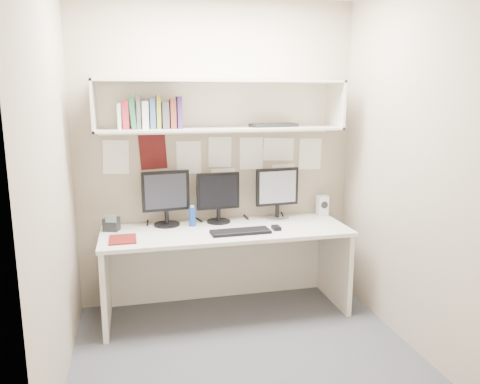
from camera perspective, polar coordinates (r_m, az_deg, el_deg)
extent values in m
cube|color=#414146|center=(3.54, 0.56, -18.85)|extent=(2.40, 2.00, 0.01)
cube|color=tan|center=(4.06, -2.76, 4.62)|extent=(2.40, 0.02, 2.60)
cube|color=tan|center=(2.15, 6.94, -1.69)|extent=(2.40, 0.02, 2.60)
cube|color=tan|center=(3.04, -21.96, 1.46)|extent=(0.02, 2.00, 2.60)
cube|color=tan|center=(3.57, 19.71, 2.99)|extent=(0.02, 2.00, 2.60)
cube|color=beige|center=(3.83, -1.69, -4.74)|extent=(2.00, 0.70, 0.03)
cube|color=silver|center=(4.25, -2.56, -8.25)|extent=(1.96, 0.02, 0.70)
cube|color=silver|center=(3.84, -2.26, 7.68)|extent=(2.00, 0.38, 0.02)
cube|color=silver|center=(3.84, -2.31, 13.35)|extent=(2.00, 0.38, 0.02)
cube|color=silver|center=(4.01, -2.78, 10.56)|extent=(2.00, 0.02, 0.40)
cube|color=silver|center=(3.78, -17.43, 9.99)|extent=(0.02, 0.38, 0.40)
cube|color=silver|center=(4.14, 11.53, 10.37)|extent=(0.02, 0.38, 0.40)
cylinder|color=black|center=(3.97, -8.91, -3.93)|extent=(0.22, 0.22, 0.02)
cylinder|color=black|center=(3.96, -8.93, -3.06)|extent=(0.04, 0.04, 0.11)
cube|color=black|center=(3.92, -9.05, 0.12)|extent=(0.40, 0.08, 0.34)
cube|color=black|center=(3.90, -9.03, 0.06)|extent=(0.34, 0.04, 0.29)
cylinder|color=black|center=(4.03, -2.63, -3.60)|extent=(0.20, 0.20, 0.01)
cylinder|color=black|center=(4.01, -2.63, -2.80)|extent=(0.03, 0.03, 0.10)
cube|color=black|center=(3.98, -2.69, 0.13)|extent=(0.37, 0.05, 0.31)
cube|color=black|center=(3.96, -2.64, 0.07)|extent=(0.32, 0.02, 0.27)
cylinder|color=#A5A5AA|center=(4.15, 4.54, -3.16)|extent=(0.21, 0.21, 0.02)
cylinder|color=black|center=(4.13, 4.56, -2.34)|extent=(0.03, 0.03, 0.11)
cube|color=black|center=(4.10, 4.56, 0.64)|extent=(0.39, 0.07, 0.33)
cube|color=#B9B8BD|center=(4.08, 4.64, 0.59)|extent=(0.34, 0.03, 0.28)
cube|color=black|center=(3.71, 0.06, -4.86)|extent=(0.47, 0.18, 0.02)
cube|color=black|center=(3.81, 4.43, -4.38)|extent=(0.06, 0.10, 0.03)
cube|color=silver|center=(4.30, 10.00, -1.66)|extent=(0.09, 0.09, 0.18)
cylinder|color=black|center=(4.25, 10.26, -1.56)|extent=(0.06, 0.01, 0.06)
cylinder|color=navy|center=(3.91, -5.83, -3.01)|extent=(0.06, 0.06, 0.16)
cylinder|color=white|center=(3.89, -5.85, -1.80)|extent=(0.03, 0.03, 0.02)
cube|color=#601210|center=(3.64, -14.11, -5.62)|extent=(0.20, 0.25, 0.01)
cube|color=black|center=(3.90, -15.40, -3.81)|extent=(0.14, 0.13, 0.11)
cube|color=#4C6659|center=(3.84, -15.47, -3.18)|extent=(0.09, 0.04, 0.06)
cube|color=silver|center=(3.78, -14.50, 8.93)|extent=(0.03, 0.16, 0.20)
cube|color=#AC1F2F|center=(3.78, -13.78, 9.13)|extent=(0.05, 0.16, 0.22)
cube|color=#23693F|center=(3.78, -12.97, 9.33)|extent=(0.04, 0.16, 0.24)
cube|color=#57575D|center=(3.78, -12.29, 9.53)|extent=(0.03, 0.16, 0.26)
cube|color=silver|center=(3.78, -11.50, 9.18)|extent=(0.05, 0.16, 0.21)
cube|color=#38568E|center=(3.78, -10.65, 9.37)|extent=(0.04, 0.16, 0.24)
cube|color=olive|center=(3.78, -9.92, 9.57)|extent=(0.03, 0.16, 0.26)
cube|color=#424345|center=(3.79, -9.10, 9.21)|extent=(0.05, 0.16, 0.21)
cube|color=brown|center=(3.79, -8.21, 9.40)|extent=(0.04, 0.16, 0.23)
cube|color=#3B2666|center=(3.80, -7.45, 9.59)|extent=(0.04, 0.16, 0.25)
cube|color=black|center=(3.97, 4.13, 8.14)|extent=(0.42, 0.21, 0.03)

